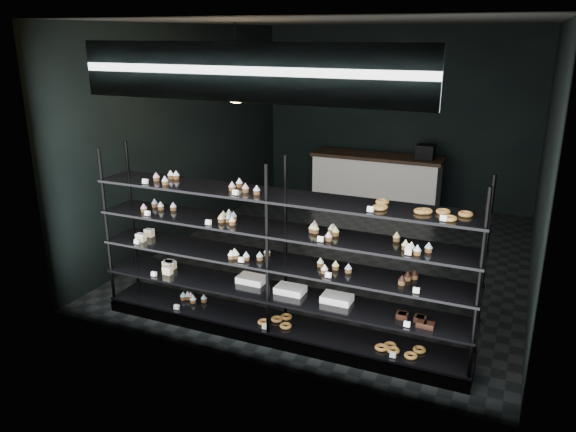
# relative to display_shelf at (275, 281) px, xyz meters

# --- Properties ---
(room) EXTENTS (5.01, 6.01, 3.20)m
(room) POSITION_rel_display_shelf_xyz_m (-0.06, 2.45, 0.97)
(room) COLOR black
(room) RESTS_ON ground
(display_shelf) EXTENTS (4.00, 0.50, 1.91)m
(display_shelf) POSITION_rel_display_shelf_xyz_m (0.00, 0.00, 0.00)
(display_shelf) COLOR black
(display_shelf) RESTS_ON room
(signage) EXTENTS (3.30, 0.05, 0.50)m
(signage) POSITION_rel_display_shelf_xyz_m (-0.06, -0.48, 2.12)
(signage) COLOR #0C0E3D
(signage) RESTS_ON room
(pendant_lamp) EXTENTS (0.35, 0.35, 0.91)m
(pendant_lamp) POSITION_rel_display_shelf_xyz_m (-1.00, 1.12, 1.82)
(pendant_lamp) COLOR black
(pendant_lamp) RESTS_ON room
(service_counter) EXTENTS (2.35, 0.65, 1.23)m
(service_counter) POSITION_rel_display_shelf_xyz_m (-0.24, 4.95, -0.13)
(service_counter) COLOR silver
(service_counter) RESTS_ON room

